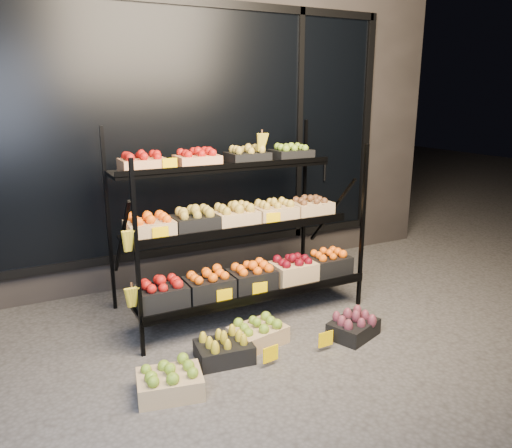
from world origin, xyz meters
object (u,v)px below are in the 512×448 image
display_rack (238,227)px  floor_crate_midleft (224,348)px  floor_crate_left (170,381)px  floor_crate_midright (258,332)px

display_rack → floor_crate_midleft: display_rack is taller
floor_crate_midleft → floor_crate_left: bearing=-147.5°
floor_crate_left → floor_crate_midright: 0.91m
floor_crate_midright → floor_crate_midleft: bearing=-172.4°
display_rack → floor_crate_left: size_ratio=4.60×
floor_crate_left → floor_crate_midleft: size_ratio=1.08×
floor_crate_left → floor_crate_midright: floor_crate_left is taller
display_rack → floor_crate_midleft: (-0.49, -0.76, -0.69)m
floor_crate_midright → floor_crate_left: bearing=-168.3°
floor_crate_left → floor_crate_midleft: bearing=37.0°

